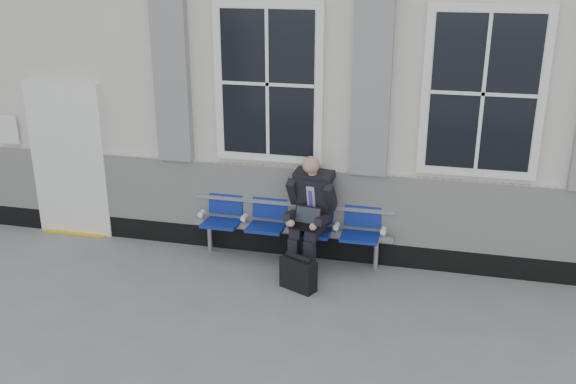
# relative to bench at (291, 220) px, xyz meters

# --- Properties ---
(ground) EXTENTS (70.00, 70.00, 0.00)m
(ground) POSITION_rel_bench_xyz_m (1.84, -1.32, -0.55)
(ground) COLOR slate
(ground) RESTS_ON ground
(station_building) EXTENTS (14.40, 4.40, 4.49)m
(station_building) POSITION_rel_bench_xyz_m (1.82, 2.15, 1.67)
(station_building) COLOR beige
(station_building) RESTS_ON ground
(bench) EXTENTS (2.60, 0.47, 0.91)m
(bench) POSITION_rel_bench_xyz_m (0.00, 0.00, 0.00)
(bench) COLOR #9EA0A3
(bench) RESTS_ON ground
(businessman) EXTENTS (0.62, 0.83, 1.45)m
(businessman) POSITION_rel_bench_xyz_m (0.28, -0.14, 0.23)
(businessman) COLOR black
(businessman) RESTS_ON ground
(briefcase) EXTENTS (0.47, 0.34, 0.44)m
(briefcase) POSITION_rel_bench_xyz_m (0.28, -0.76, -0.35)
(briefcase) COLOR black
(briefcase) RESTS_ON ground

